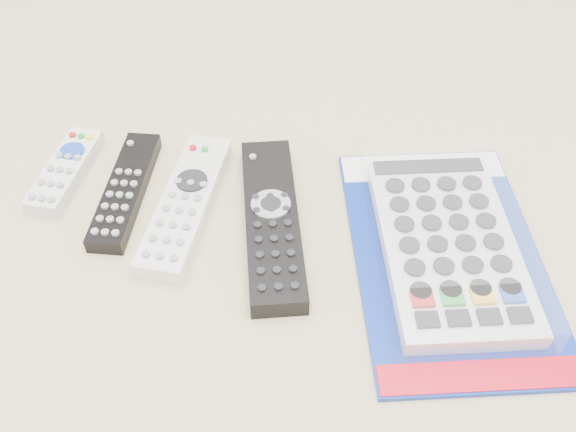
# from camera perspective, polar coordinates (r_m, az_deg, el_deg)

# --- Properties ---
(remote_small_grey) EXTENTS (0.05, 0.15, 0.02)m
(remote_small_grey) POSITION_cam_1_polar(r_m,az_deg,el_deg) (0.85, -19.20, 3.84)
(remote_small_grey) COLOR silver
(remote_small_grey) RESTS_ON ground
(remote_slim_black) EXTENTS (0.05, 0.19, 0.02)m
(remote_slim_black) POSITION_cam_1_polar(r_m,az_deg,el_deg) (0.80, -14.26, 2.26)
(remote_slim_black) COLOR black
(remote_slim_black) RESTS_ON ground
(remote_silver_dvd) EXTENTS (0.07, 0.22, 0.03)m
(remote_silver_dvd) POSITION_cam_1_polar(r_m,az_deg,el_deg) (0.77, -9.06, 1.09)
(remote_silver_dvd) COLOR silver
(remote_silver_dvd) RESTS_ON ground
(remote_large_black) EXTENTS (0.11, 0.26, 0.03)m
(remote_large_black) POSITION_cam_1_polar(r_m,az_deg,el_deg) (0.74, -1.45, -0.43)
(remote_large_black) COLOR black
(remote_large_black) RESTS_ON ground
(jumbo_remote_packaged) EXTENTS (0.26, 0.37, 0.04)m
(jumbo_remote_packaged) POSITION_cam_1_polar(r_m,az_deg,el_deg) (0.73, 14.08, -2.34)
(jumbo_remote_packaged) COLOR navy
(jumbo_remote_packaged) RESTS_ON ground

